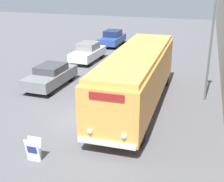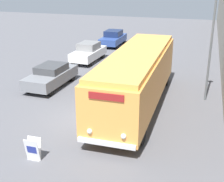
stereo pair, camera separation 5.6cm
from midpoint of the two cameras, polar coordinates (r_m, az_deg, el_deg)
name	(u,v)px [view 1 (the left image)]	position (r m, az deg, el deg)	size (l,w,h in m)	color
ground_plane	(90,120)	(16.15, -4.11, -5.28)	(80.00, 80.00, 0.00)	#56565B
vintage_bus	(137,76)	(17.17, 4.44, 2.77)	(2.60, 11.02, 3.14)	black
sign_board	(33,150)	(13.07, -14.32, -10.34)	(0.61, 0.36, 0.96)	gray
streetlamp	(213,27)	(18.25, 17.86, 11.09)	(0.36, 0.36, 6.70)	#595E60
parked_car_near	(51,76)	(20.96, -11.21, 2.77)	(2.05, 4.47, 1.45)	black
parked_car_mid	(88,52)	(26.68, -4.50, 7.10)	(1.98, 4.22, 1.61)	black
parked_car_far	(112,38)	(32.77, 0.04, 9.66)	(1.89, 4.23, 1.55)	black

